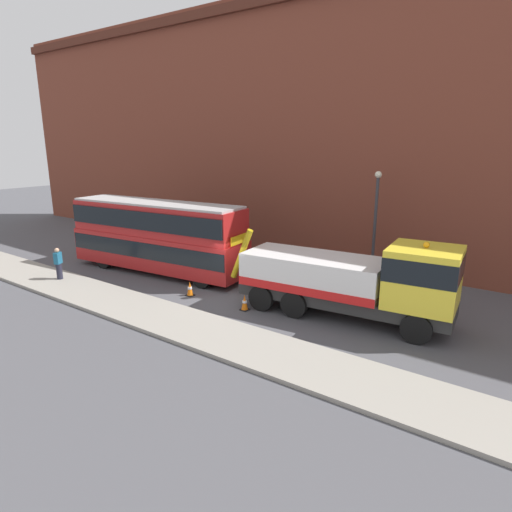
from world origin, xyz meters
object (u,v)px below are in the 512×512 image
object	(u,v)px
traffic_cone_near_bus	(190,289)
traffic_cone_midway	(245,303)
double_decker_bus	(157,234)
pedestrian_onlooker	(58,264)
street_lamp	(375,216)
recovery_tow_truck	(354,279)

from	to	relation	value
traffic_cone_near_bus	traffic_cone_midway	xyz separation A→B (m)	(3.30, 0.05, 0.00)
double_decker_bus	pedestrian_onlooker	bearing A→B (deg)	-129.64
pedestrian_onlooker	traffic_cone_midway	distance (m)	10.86
traffic_cone_near_bus	street_lamp	world-z (taller)	street_lamp
traffic_cone_near_bus	recovery_tow_truck	bearing A→B (deg)	14.44
double_decker_bus	street_lamp	size ratio (longest dim) A/B	1.92
traffic_cone_near_bus	traffic_cone_midway	bearing A→B (deg)	0.92
street_lamp	double_decker_bus	bearing A→B (deg)	-150.96
recovery_tow_truck	pedestrian_onlooker	bearing A→B (deg)	-169.01
traffic_cone_near_bus	street_lamp	bearing A→B (deg)	51.25
traffic_cone_near_bus	street_lamp	xyz separation A→B (m)	(6.22, 7.74, 3.13)
recovery_tow_truck	street_lamp	size ratio (longest dim) A/B	1.76
pedestrian_onlooker	street_lamp	distance (m)	17.07
recovery_tow_truck	double_decker_bus	bearing A→B (deg)	174.69
double_decker_bus	traffic_cone_near_bus	xyz separation A→B (m)	(4.30, -1.91, -1.89)
pedestrian_onlooker	traffic_cone_near_bus	xyz separation A→B (m)	(7.25, 2.45, -0.64)
double_decker_bus	street_lamp	xyz separation A→B (m)	(10.52, 5.84, 1.24)
street_lamp	traffic_cone_midway	bearing A→B (deg)	-110.73
recovery_tow_truck	traffic_cone_near_bus	distance (m)	7.95
traffic_cone_midway	street_lamp	distance (m)	8.80
pedestrian_onlooker	traffic_cone_midway	world-z (taller)	pedestrian_onlooker
traffic_cone_near_bus	street_lamp	distance (m)	10.41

